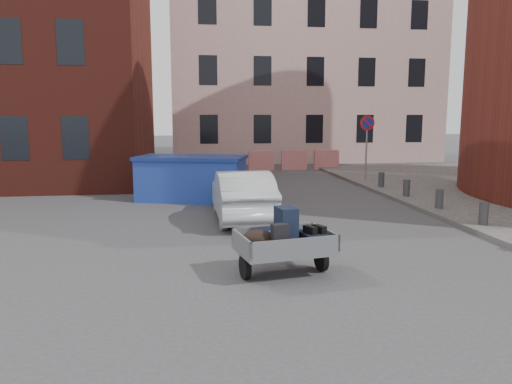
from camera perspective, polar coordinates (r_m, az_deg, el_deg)
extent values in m
plane|color=#38383A|center=(10.38, -1.10, -6.78)|extent=(120.00, 120.00, 0.00)
cube|color=#C29D95|center=(33.00, 5.06, 16.10)|extent=(16.00, 8.00, 14.00)
cylinder|color=gray|center=(20.75, 12.50, 4.81)|extent=(0.07, 0.07, 2.60)
cylinder|color=red|center=(20.69, 12.61, 7.71)|extent=(0.60, 0.03, 0.60)
cylinder|color=navy|center=(20.67, 12.63, 7.71)|extent=(0.44, 0.03, 0.44)
cylinder|color=#3A3A3D|center=(13.45, 24.57, -2.26)|extent=(0.22, 0.22, 0.55)
cylinder|color=#3A3A3D|center=(15.32, 20.22, -0.73)|extent=(0.22, 0.22, 0.55)
cylinder|color=#3A3A3D|center=(17.27, 16.82, 0.45)|extent=(0.22, 0.22, 0.55)
cylinder|color=#3A3A3D|center=(19.27, 14.13, 1.40)|extent=(0.22, 0.22, 0.55)
cube|color=red|center=(25.30, 0.61, 3.61)|extent=(1.30, 0.18, 1.00)
cube|color=red|center=(25.61, 4.38, 3.65)|extent=(1.30, 0.18, 1.00)
cube|color=red|center=(26.01, 8.06, 3.67)|extent=(1.30, 0.18, 1.00)
cylinder|color=black|center=(8.62, -1.26, -8.52)|extent=(0.18, 0.45, 0.44)
cylinder|color=black|center=(9.14, 7.47, -7.60)|extent=(0.18, 0.45, 0.44)
cube|color=slate|center=(8.79, 3.25, -6.57)|extent=(1.78, 1.38, 0.08)
cube|color=slate|center=(8.49, -1.66, -5.85)|extent=(0.25, 1.09, 0.28)
cube|color=slate|center=(9.05, 7.87, -5.01)|extent=(0.25, 1.09, 0.28)
cube|color=slate|center=(9.22, 2.04, -4.67)|extent=(1.58, 0.34, 0.28)
cube|color=slate|center=(8.27, 4.63, -6.28)|extent=(1.58, 0.34, 0.28)
cube|color=slate|center=(9.62, 1.25, -5.58)|extent=(0.21, 0.70, 0.06)
cube|color=#141C30|center=(8.76, 3.45, -4.00)|extent=(0.38, 0.50, 0.70)
cube|color=black|center=(8.85, 6.52, -5.40)|extent=(0.51, 0.66, 0.25)
ellipsoid|color=black|center=(8.52, 0.25, -5.52)|extent=(0.66, 0.47, 0.36)
cube|color=black|center=(8.43, 2.75, -5.27)|extent=(0.31, 0.23, 0.48)
ellipsoid|color=blue|center=(9.05, 2.14, -5.07)|extent=(0.41, 0.36, 0.24)
cube|color=black|center=(8.73, 6.20, -4.31)|extent=(0.22, 0.29, 0.13)
cube|color=black|center=(8.80, 7.27, -4.22)|extent=(0.22, 0.29, 0.13)
cube|color=#233DA6|center=(16.57, -7.36, 1.40)|extent=(3.71, 2.58, 1.35)
cube|color=navy|center=(16.49, -7.41, 3.91)|extent=(3.85, 2.72, 0.11)
imported|color=#A9ADB1|center=(13.40, -1.60, -0.33)|extent=(1.46, 4.04, 1.32)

